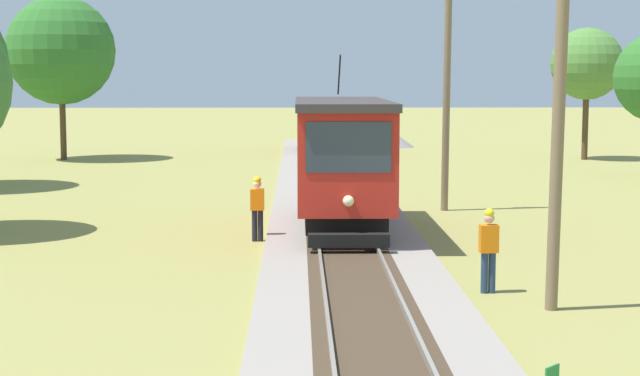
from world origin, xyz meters
name	(u,v)px	position (x,y,z in m)	size (l,w,h in m)	color
red_tram	(341,157)	(0.00, 21.23, 2.19)	(2.60, 8.54, 4.79)	red
freight_car	(319,126)	(0.00, 50.85, 1.56)	(2.40, 5.20, 2.31)	maroon
utility_pole_near_tram	(558,125)	(3.67, 11.62, 3.60)	(1.40, 0.57, 7.01)	#7A664C
utility_pole_mid	(447,88)	(3.67, 25.87, 4.09)	(1.40, 0.58, 7.98)	#7A664C
gravel_pile	(396,141)	(4.93, 55.33, 0.40)	(2.25, 2.25, 0.81)	gray
track_worker	(489,246)	(2.72, 13.30, 0.98)	(0.39, 0.26, 1.78)	navy
second_worker	(257,206)	(-2.35, 19.93, 0.98)	(0.38, 0.25, 1.78)	black
tree_right_far	(61,51)	(-13.73, 46.37, 5.78)	(5.71, 5.71, 8.65)	#4C3823
tree_horizon	(587,64)	(14.07, 45.87, 5.07)	(3.81, 3.81, 7.00)	#4C3823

